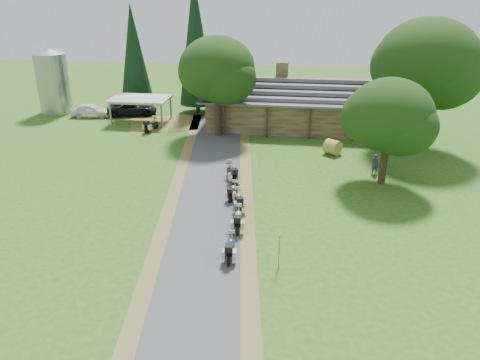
# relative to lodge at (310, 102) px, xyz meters

# --- Properties ---
(ground) EXTENTS (120.00, 120.00, 0.00)m
(ground) POSITION_rel_lodge_xyz_m (-6.00, -24.00, -2.45)
(ground) COLOR #2A5919
(ground) RESTS_ON ground
(driveway) EXTENTS (51.95, 51.95, 0.00)m
(driveway) POSITION_rel_lodge_xyz_m (-6.50, -20.00, -2.45)
(driveway) COLOR #424345
(driveway) RESTS_ON ground
(lodge) EXTENTS (21.40, 9.40, 4.90)m
(lodge) POSITION_rel_lodge_xyz_m (0.00, 0.00, 0.00)
(lodge) COLOR #503A29
(lodge) RESTS_ON ground
(silo) EXTENTS (3.88, 3.88, 7.02)m
(silo) POSITION_rel_lodge_xyz_m (-28.24, 1.39, 1.06)
(silo) COLOR gray
(silo) RESTS_ON ground
(carport) EXTENTS (6.00, 4.03, 2.59)m
(carport) POSITION_rel_lodge_xyz_m (-17.44, -1.16, -1.16)
(carport) COLOR silver
(carport) RESTS_ON ground
(car_white_sedan) EXTENTS (2.88, 5.69, 1.83)m
(car_white_sedan) POSITION_rel_lodge_xyz_m (-23.59, 0.04, -1.54)
(car_white_sedan) COLOR white
(car_white_sedan) RESTS_ON ground
(car_dark_suv) EXTENTS (4.00, 6.28, 2.23)m
(car_dark_suv) POSITION_rel_lodge_xyz_m (-19.39, 1.41, -1.33)
(car_dark_suv) COLOR black
(car_dark_suv) RESTS_ON ground
(motorcycle_row_a) EXTENTS (0.74, 1.97, 1.33)m
(motorcycle_row_a) POSITION_rel_lodge_xyz_m (-4.12, -25.62, -1.79)
(motorcycle_row_a) COLOR #234599
(motorcycle_row_a) RESTS_ON ground
(motorcycle_row_b) EXTENTS (0.82, 2.07, 1.38)m
(motorcycle_row_b) POSITION_rel_lodge_xyz_m (-4.15, -22.45, -1.76)
(motorcycle_row_b) COLOR #A7A8AF
(motorcycle_row_b) RESTS_ON ground
(motorcycle_row_c) EXTENTS (1.13, 2.04, 1.33)m
(motorcycle_row_c) POSITION_rel_lodge_xyz_m (-4.50, -19.86, -1.79)
(motorcycle_row_c) COLOR #C38606
(motorcycle_row_c) RESTS_ON ground
(motorcycle_row_d) EXTENTS (0.73, 1.76, 1.17)m
(motorcycle_row_d) POSITION_rel_lodge_xyz_m (-5.11, -18.34, -1.87)
(motorcycle_row_d) COLOR #DE5C18
(motorcycle_row_d) RESTS_ON ground
(motorcycle_row_e) EXTENTS (1.47, 2.20, 1.44)m
(motorcycle_row_e) POSITION_rel_lodge_xyz_m (-5.67, -15.31, -1.73)
(motorcycle_row_e) COLOR black
(motorcycle_row_e) RESTS_ON ground
(motorcycle_carport_a) EXTENTS (1.18, 2.16, 1.41)m
(motorcycle_carport_a) POSITION_rel_lodge_xyz_m (-15.45, -4.11, -1.75)
(motorcycle_carport_a) COLOR gold
(motorcycle_carport_a) RESTS_ON ground
(person_a) EXTENTS (0.60, 0.49, 1.88)m
(person_a) POSITION_rel_lodge_xyz_m (5.01, -12.43, -1.51)
(person_a) COLOR #2F3C58
(person_a) RESTS_ON ground
(person_b) EXTENTS (0.63, 0.52, 1.96)m
(person_b) POSITION_rel_lodge_xyz_m (5.87, -10.56, -1.47)
(person_b) COLOR #2F3C58
(person_b) RESTS_ON ground
(hay_bale) EXTENTS (1.71, 1.73, 1.27)m
(hay_bale) POSITION_rel_lodge_xyz_m (1.99, -8.42, -1.81)
(hay_bale) COLOR olive
(hay_bale) RESTS_ON ground
(sign_post) EXTENTS (0.37, 0.06, 2.05)m
(sign_post) POSITION_rel_lodge_xyz_m (-1.48, -26.32, -1.42)
(sign_post) COLOR gray
(sign_post) RESTS_ON ground
(oak_lodge_left) EXTENTS (6.98, 6.98, 10.24)m
(oak_lodge_left) POSITION_rel_lodge_xyz_m (-8.66, -4.59, 2.67)
(oak_lodge_left) COLOR #143610
(oak_lodge_left) RESTS_ON ground
(oak_lodge_right) EXTENTS (8.62, 8.62, 12.03)m
(oak_lodge_right) POSITION_rel_lodge_xyz_m (9.40, -5.38, 3.57)
(oak_lodge_right) COLOR #143610
(oak_lodge_right) RESTS_ON ground
(oak_driveway) EXTENTS (6.06, 6.06, 8.33)m
(oak_driveway) POSITION_rel_lodge_xyz_m (5.31, -14.24, 1.71)
(oak_driveway) COLOR #143610
(oak_driveway) RESTS_ON ground
(cedar_near) EXTENTS (3.95, 3.95, 14.52)m
(cedar_near) POSITION_rel_lodge_xyz_m (-12.45, 3.52, 4.81)
(cedar_near) COLOR black
(cedar_near) RESTS_ON ground
(cedar_far) EXTENTS (3.67, 3.67, 11.59)m
(cedar_far) POSITION_rel_lodge_xyz_m (-19.85, 4.61, 3.35)
(cedar_far) COLOR black
(cedar_far) RESTS_ON ground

